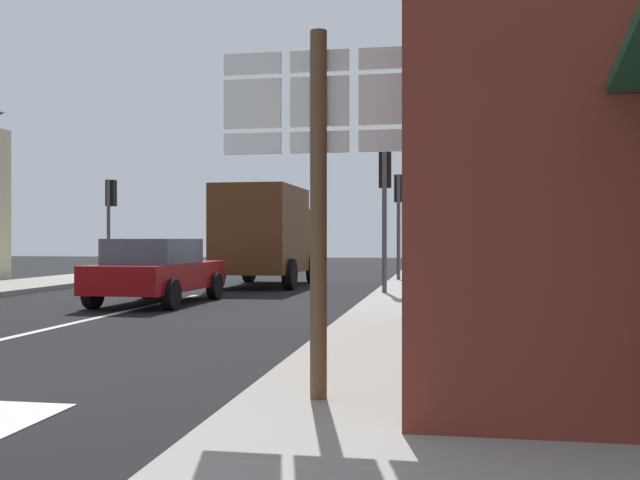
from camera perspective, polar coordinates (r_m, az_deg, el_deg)
ground_plane at (r=17.04m, az=-12.09°, el=-4.86°), size 80.00×80.00×0.00m
sidewalk_right at (r=13.84m, az=8.77°, el=-5.71°), size 2.98×44.00×0.14m
lane_centre_stripe at (r=13.42m, az=-18.48°, el=-6.17°), size 0.16×12.00×0.01m
sedan_far at (r=16.61m, az=-12.85°, el=-2.35°), size 2.04×4.24×1.47m
delivery_truck at (r=22.30m, az=-4.33°, el=0.56°), size 2.54×5.03×3.05m
route_sign_post at (r=6.00m, az=-0.09°, el=5.21°), size 1.66×0.14×3.20m
traffic_light_near_right at (r=17.98m, az=5.19°, el=4.02°), size 0.30×0.49×3.65m
traffic_light_far_right at (r=23.74m, az=6.29°, el=2.95°), size 0.30×0.49×3.58m
traffic_light_far_left at (r=25.54m, az=-16.33°, el=2.58°), size 0.30×0.49×3.49m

